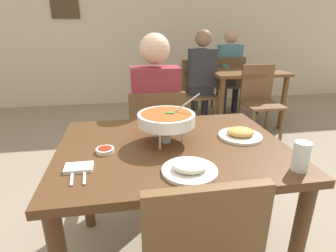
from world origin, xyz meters
TOP-DOWN VIEW (x-y plane):
  - cafe_rear_partition at (0.00, 3.71)m, footprint 10.00×0.10m
  - picture_frame_hung at (-1.09, 3.65)m, footprint 0.44×0.03m
  - dining_table_main at (0.00, 0.00)m, footprint 1.18×0.89m
  - chair_diner_main at (-0.00, 0.73)m, footprint 0.44×0.44m
  - diner_main at (0.00, 0.76)m, footprint 0.40×0.45m
  - curry_bowl at (-0.03, 0.04)m, footprint 0.33×0.30m
  - rice_plate at (0.02, -0.29)m, footprint 0.24×0.24m
  - appetizer_plate at (0.39, 0.04)m, footprint 0.24×0.24m
  - sauce_dish at (-0.35, -0.03)m, footprint 0.09×0.09m
  - napkin_folded at (-0.45, -0.18)m, footprint 0.12×0.08m
  - fork_utensil at (-0.47, -0.23)m, footprint 0.03×0.17m
  - spoon_utensil at (-0.42, -0.23)m, footprint 0.03×0.17m
  - drink_glass at (0.49, -0.35)m, footprint 0.07×0.07m
  - dining_table_far at (1.45, 2.27)m, footprint 1.00×0.80m
  - chair_bg_left at (0.80, 2.38)m, footprint 0.45×0.45m
  - chair_bg_middle at (1.43, 2.78)m, footprint 0.49×0.49m
  - chair_bg_right at (1.45, 1.79)m, footprint 0.45×0.45m
  - chair_bg_corner at (0.89, 2.83)m, footprint 0.45×0.45m
  - patron_bg_left at (0.83, 2.32)m, footprint 0.40×0.45m
  - patron_bg_middle at (1.46, 2.84)m, footprint 0.40×0.45m

SIDE VIEW (x-z plane):
  - chair_diner_main at x=0.00m, z-range 0.06..0.96m
  - chair_bg_left at x=0.80m, z-range 0.06..0.96m
  - chair_bg_middle at x=1.43m, z-range 0.06..0.96m
  - chair_bg_right at x=1.45m, z-range 0.06..0.96m
  - chair_bg_corner at x=0.89m, z-range 0.06..0.96m
  - dining_table_far at x=1.45m, z-range 0.25..1.02m
  - dining_table_main at x=0.00m, z-range 0.27..1.04m
  - diner_main at x=0.00m, z-range 0.09..1.40m
  - patron_bg_left at x=0.83m, z-range 0.09..1.40m
  - patron_bg_middle at x=1.46m, z-range 0.09..1.40m
  - fork_utensil at x=-0.47m, z-range 0.77..0.78m
  - spoon_utensil at x=-0.42m, z-range 0.77..0.78m
  - napkin_folded at x=-0.45m, z-range 0.77..0.79m
  - sauce_dish at x=-0.35m, z-range 0.77..0.79m
  - rice_plate at x=0.02m, z-range 0.76..0.82m
  - appetizer_plate at x=0.39m, z-range 0.76..0.82m
  - drink_glass at x=0.49m, z-range 0.76..0.89m
  - curry_bowl at x=-0.03m, z-range 0.77..1.03m
  - cafe_rear_partition at x=0.00m, z-range 0.00..3.00m
  - picture_frame_hung at x=-1.09m, z-range 1.46..2.02m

